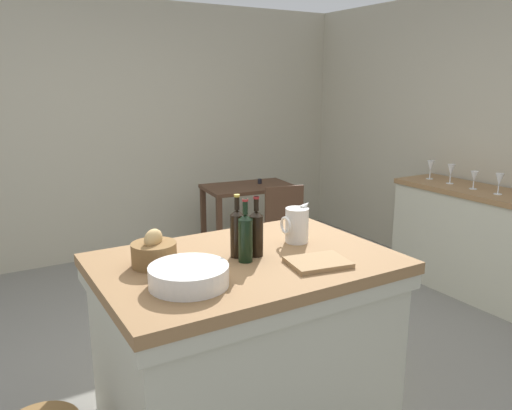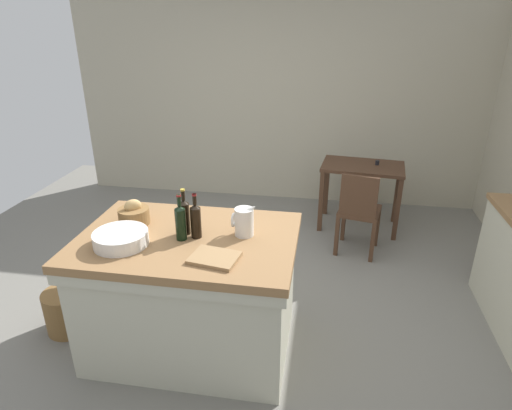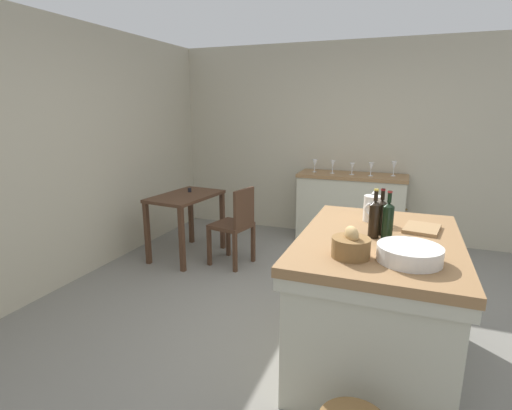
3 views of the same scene
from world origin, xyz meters
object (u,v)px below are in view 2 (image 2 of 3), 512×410
(writing_desk, at_px, (362,176))
(pitcher, at_px, (244,222))
(wash_bowl, at_px, (121,238))
(wine_bottle_dark, at_px, (196,220))
(wooden_chair, at_px, (359,210))
(bread_basket, at_px, (134,215))
(wine_bottle_amber, at_px, (184,216))
(wicker_hamper, at_px, (67,311))
(cutting_board, at_px, (215,258))
(island_table, at_px, (191,289))
(wine_bottle_green, at_px, (181,222))

(writing_desk, height_order, pitcher, pitcher)
(wash_bowl, bearing_deg, wine_bottle_dark, 22.10)
(wooden_chair, relative_size, wash_bowl, 2.53)
(bread_basket, distance_m, wine_bottle_dark, 0.52)
(wine_bottle_dark, distance_m, wine_bottle_amber, 0.10)
(wash_bowl, distance_m, wine_bottle_dark, 0.50)
(writing_desk, bearing_deg, pitcher, -113.30)
(wash_bowl, bearing_deg, wicker_hamper, 163.95)
(pitcher, xyz_separation_m, cutting_board, (-0.12, -0.35, -0.09))
(bread_basket, bearing_deg, pitcher, -3.36)
(island_table, height_order, cutting_board, cutting_board)
(bread_basket, height_order, wine_bottle_amber, wine_bottle_amber)
(wine_bottle_amber, bearing_deg, wine_bottle_dark, -22.63)
(pitcher, xyz_separation_m, wine_bottle_green, (-0.40, -0.13, 0.03))
(pitcher, relative_size, wine_bottle_dark, 0.75)
(wine_bottle_green, xyz_separation_m, wicker_hamper, (-1.01, 0.05, -0.88))
(writing_desk, distance_m, wine_bottle_green, 2.71)
(wine_bottle_dark, relative_size, wicker_hamper, 0.93)
(cutting_board, xyz_separation_m, wine_bottle_green, (-0.28, 0.22, 0.12))
(island_table, xyz_separation_m, wash_bowl, (-0.39, -0.18, 0.47))
(bread_basket, bearing_deg, wash_bowl, -81.51)
(wooden_chair, height_order, cutting_board, cutting_board)
(cutting_board, bearing_deg, wine_bottle_green, 141.85)
(island_table, bearing_deg, wine_bottle_dark, 3.76)
(bread_basket, bearing_deg, wicker_hamper, -167.70)
(bread_basket, bearing_deg, island_table, -17.23)
(writing_desk, distance_m, bread_basket, 2.79)
(writing_desk, relative_size, cutting_board, 3.33)
(pitcher, distance_m, bread_basket, 0.82)
(island_table, distance_m, wine_bottle_dark, 0.56)
(bread_basket, relative_size, wine_bottle_amber, 0.67)
(pitcher, xyz_separation_m, wine_bottle_dark, (-0.31, -0.08, 0.03))
(bread_basket, distance_m, cutting_board, 0.81)
(writing_desk, xyz_separation_m, cutting_board, (-1.06, -2.54, 0.30))
(pitcher, bearing_deg, wash_bowl, -160.75)
(wine_bottle_amber, height_order, wine_bottle_green, wine_bottle_amber)
(island_table, height_order, bread_basket, bread_basket)
(wooden_chair, bearing_deg, writing_desk, 85.27)
(pitcher, bearing_deg, wooden_chair, 59.81)
(wooden_chair, relative_size, pitcher, 3.80)
(writing_desk, xyz_separation_m, bread_basket, (-1.76, -2.14, 0.35))
(wooden_chair, distance_m, wicker_hamper, 2.82)
(wine_bottle_dark, xyz_separation_m, wine_bottle_amber, (-0.09, 0.04, 0.01))
(cutting_board, height_order, wine_bottle_green, wine_bottle_green)
(bread_basket, distance_m, wine_bottle_green, 0.45)
(wooden_chair, bearing_deg, wicker_hamper, -145.05)
(island_table, relative_size, wicker_hamper, 4.38)
(island_table, relative_size, wine_bottle_amber, 4.53)
(wash_bowl, height_order, wine_bottle_amber, wine_bottle_amber)
(bread_basket, relative_size, wine_bottle_green, 0.68)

